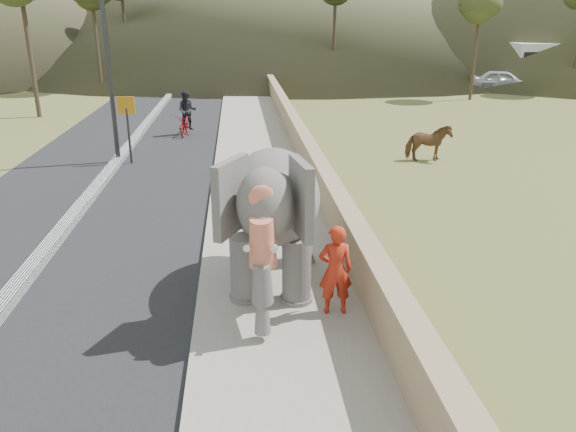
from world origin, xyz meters
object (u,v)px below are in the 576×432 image
object	(u,v)px
lamppost	(113,21)
elephant_and_man	(276,215)
motorcyclist	(186,118)
cow	(428,143)

from	to	relation	value
lamppost	elephant_and_man	bearing A→B (deg)	-65.47
elephant_and_man	motorcyclist	bearing A→B (deg)	101.09
cow	motorcyclist	world-z (taller)	motorcyclist
lamppost	motorcyclist	world-z (taller)	lamppost
lamppost	motorcyclist	xyz separation A→B (m)	(1.78, 4.62, -4.11)
motorcyclist	elephant_and_man	bearing A→B (deg)	-78.91
lamppost	motorcyclist	bearing A→B (deg)	68.91
lamppost	elephant_and_man	size ratio (longest dim) A/B	1.99
lamppost	cow	bearing A→B (deg)	-4.06
elephant_and_man	motorcyclist	world-z (taller)	elephant_and_man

